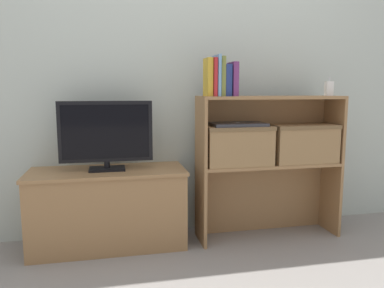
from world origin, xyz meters
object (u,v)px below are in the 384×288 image
(book_plum, at_px, (233,79))
(storage_basket_left, at_px, (237,144))
(book_olive, at_px, (221,77))
(laptop, at_px, (238,124))
(tv_stand, at_px, (109,208))
(storage_basket_right, at_px, (302,142))
(baby_monitor, at_px, (329,88))
(book_mustard, at_px, (208,77))
(book_navy, at_px, (226,80))
(tv, at_px, (106,134))
(book_skyblue, at_px, (217,76))
(book_crimson, at_px, (213,77))

(book_plum, distance_m, storage_basket_left, 0.41)
(book_olive, xyz_separation_m, laptop, (0.12, 0.01, -0.30))
(tv_stand, height_order, storage_basket_right, storage_basket_right)
(baby_monitor, bearing_deg, book_plum, -177.54)
(book_mustard, xyz_separation_m, storage_basket_right, (0.66, 0.01, -0.42))
(tv_stand, distance_m, storage_basket_right, 1.35)
(book_navy, bearing_deg, book_olive, 180.00)
(book_mustard, height_order, laptop, book_mustard)
(book_mustard, relative_size, book_navy, 1.19)
(baby_monitor, bearing_deg, storage_basket_right, -175.46)
(book_mustard, distance_m, book_olive, 0.08)
(tv, xyz_separation_m, book_skyblue, (0.68, -0.08, 0.35))
(baby_monitor, bearing_deg, tv_stand, 177.80)
(laptop, bearing_deg, book_navy, -170.33)
(tv_stand, xyz_separation_m, baby_monitor, (1.48, -0.06, 0.75))
(book_mustard, bearing_deg, storage_basket_left, 4.12)
(book_plum, height_order, laptop, book_plum)
(tv_stand, distance_m, storage_basket_left, 0.92)
(tv, relative_size, storage_basket_left, 1.30)
(book_crimson, bearing_deg, storage_basket_right, 1.33)
(book_crimson, height_order, baby_monitor, book_crimson)
(book_skyblue, xyz_separation_m, baby_monitor, (0.80, 0.03, -0.08))
(book_navy, xyz_separation_m, storage_basket_left, (0.09, 0.01, -0.40))
(book_mustard, bearing_deg, storage_basket_right, 1.27)
(tv_stand, bearing_deg, laptop, -4.94)
(tv_stand, height_order, storage_basket_left, storage_basket_left)
(book_olive, relative_size, book_navy, 1.24)
(tv, relative_size, book_mustard, 2.45)
(tv, bearing_deg, book_plum, -6.16)
(tv_stand, distance_m, book_mustard, 1.04)
(tv_stand, xyz_separation_m, book_crimson, (0.66, -0.09, 0.82))
(book_skyblue, bearing_deg, laptop, 5.62)
(storage_basket_right, bearing_deg, laptop, -180.00)
(book_mustard, distance_m, book_skyblue, 0.06)
(book_mustard, relative_size, book_plum, 1.11)
(tv_stand, relative_size, book_mustard, 4.17)
(book_navy, bearing_deg, book_skyblue, 180.00)
(tv, distance_m, book_navy, 0.82)
(book_plum, xyz_separation_m, storage_basket_right, (0.50, 0.01, -0.41))
(book_mustard, xyz_separation_m, laptop, (0.20, 0.01, -0.30))
(book_crimson, height_order, laptop, book_crimson)
(storage_basket_left, bearing_deg, laptop, -90.00)
(book_navy, relative_size, baby_monitor, 1.55)
(book_olive, height_order, book_navy, book_olive)
(book_olive, height_order, laptop, book_olive)
(book_skyblue, bearing_deg, tv, 172.90)
(storage_basket_right, bearing_deg, book_olive, -178.55)
(tv, xyz_separation_m, book_mustard, (0.63, -0.08, 0.34))
(tv, xyz_separation_m, book_plum, (0.78, -0.08, 0.33))
(book_crimson, bearing_deg, baby_monitor, 2.07)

